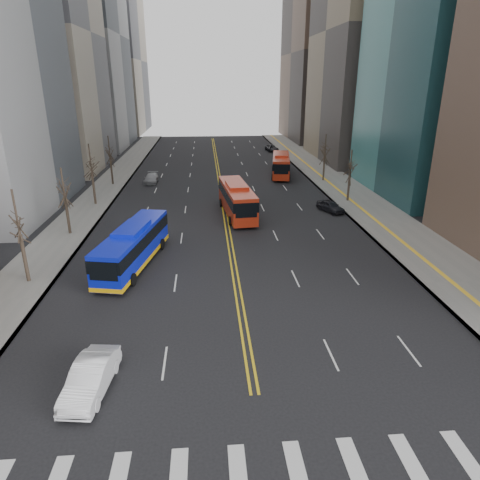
# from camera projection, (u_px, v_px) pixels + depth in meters

# --- Properties ---
(sidewalk_right) EXTENTS (7.00, 130.00, 0.15)m
(sidewalk_right) POSITION_uv_depth(u_px,v_px,m) (347.00, 191.00, 59.85)
(sidewalk_right) COLOR gray
(sidewalk_right) RESTS_ON ground
(sidewalk_left) EXTENTS (5.00, 130.00, 0.15)m
(sidewalk_left) POSITION_uv_depth(u_px,v_px,m) (99.00, 196.00, 57.28)
(sidewalk_left) COLOR gray
(sidewalk_left) RESTS_ON ground
(centerline) EXTENTS (0.55, 100.00, 0.01)m
(centerline) POSITION_uv_depth(u_px,v_px,m) (219.00, 179.00, 67.88)
(centerline) COLOR gold
(centerline) RESTS_ON ground
(office_towers) EXTENTS (83.00, 134.00, 58.00)m
(office_towers) POSITION_uv_depth(u_px,v_px,m) (215.00, 22.00, 72.10)
(office_towers) COLOR gray
(office_towers) RESTS_ON ground
(street_trees) EXTENTS (35.20, 47.20, 7.60)m
(street_trees) POSITION_uv_depth(u_px,v_px,m) (159.00, 176.00, 46.55)
(street_trees) COLOR #31251E
(street_trees) RESTS_ON ground
(blue_bus) EXTENTS (4.85, 12.07, 3.44)m
(blue_bus) POSITION_uv_depth(u_px,v_px,m) (133.00, 245.00, 35.55)
(blue_bus) COLOR #0D1CCC
(blue_bus) RESTS_ON ground
(red_bus_near) EXTENTS (3.79, 11.86, 3.68)m
(red_bus_near) POSITION_uv_depth(u_px,v_px,m) (237.00, 198.00, 48.95)
(red_bus_near) COLOR #B82B13
(red_bus_near) RESTS_ON ground
(red_bus_far) EXTENTS (4.41, 11.52, 3.57)m
(red_bus_far) POSITION_uv_depth(u_px,v_px,m) (281.00, 164.00, 69.27)
(red_bus_far) COLOR #B82B13
(red_bus_far) RESTS_ON ground
(car_white) EXTENTS (2.24, 4.97, 1.58)m
(car_white) POSITION_uv_depth(u_px,v_px,m) (91.00, 378.00, 21.26)
(car_white) COLOR white
(car_white) RESTS_ON ground
(car_dark_mid) EXTENTS (3.02, 4.27, 1.35)m
(car_dark_mid) POSITION_uv_depth(u_px,v_px,m) (330.00, 206.00, 50.56)
(car_dark_mid) COLOR black
(car_dark_mid) RESTS_ON ground
(car_silver) EXTENTS (2.01, 4.76, 1.37)m
(car_silver) POSITION_uv_depth(u_px,v_px,m) (151.00, 178.00, 64.90)
(car_silver) COLOR gray
(car_silver) RESTS_ON ground
(car_dark_far) EXTENTS (2.70, 4.94, 1.31)m
(car_dark_far) POSITION_uv_depth(u_px,v_px,m) (272.00, 148.00, 93.70)
(car_dark_far) COLOR black
(car_dark_far) RESTS_ON ground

